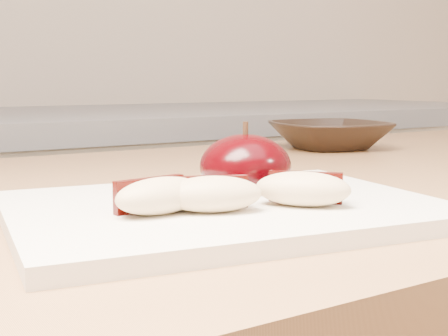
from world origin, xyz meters
TOP-DOWN VIEW (x-y plane):
  - cutting_board at (-0.07, 0.36)m, footprint 0.34×0.27m
  - apple_half at (-0.03, 0.40)m, footprint 0.08×0.08m
  - apple_wedge_a at (-0.13, 0.35)m, footprint 0.07×0.04m
  - apple_wedge_b at (-0.10, 0.34)m, footprint 0.08×0.06m
  - apple_wedge_c at (-0.03, 0.32)m, footprint 0.07×0.07m
  - bowl at (0.32, 0.68)m, footprint 0.20×0.20m

SIDE VIEW (x-z plane):
  - cutting_board at x=-0.07m, z-range 0.90..0.91m
  - bowl at x=0.32m, z-range 0.90..0.94m
  - apple_wedge_a at x=-0.13m, z-range 0.91..0.94m
  - apple_wedge_b at x=-0.10m, z-range 0.91..0.94m
  - apple_wedge_c at x=-0.03m, z-range 0.91..0.94m
  - apple_half at x=-0.03m, z-range 0.90..0.96m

